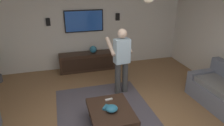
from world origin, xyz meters
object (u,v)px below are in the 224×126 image
bowl (112,108)px  wall_speaker_right (48,22)px  tv (84,21)px  coffee_table (111,114)px  media_console (87,61)px  person_standing (122,58)px  vase_round (93,49)px  remote_white (109,99)px  wall_speaker_left (118,17)px  book (109,108)px

bowl → wall_speaker_right: bearing=18.6°
bowl → tv: bearing=0.1°
coffee_table → wall_speaker_right: 3.45m
media_console → person_standing: bearing=20.3°
coffee_table → media_console: media_console is taller
media_console → person_standing: 1.84m
tv → bowl: size_ratio=5.07×
coffee_table → vase_round: vase_round is taller
vase_round → person_standing: bearing=-166.2°
person_standing → remote_white: size_ratio=10.93×
tv → remote_white: 2.93m
tv → person_standing: 2.02m
media_console → tv: tv is taller
coffee_table → wall_speaker_left: wall_speaker_left is taller
bowl → remote_white: bowl is taller
person_standing → remote_white: (-0.87, 0.54, -0.52)m
coffee_table → person_standing: (1.19, -0.59, 0.64)m
coffee_table → media_console: bearing=0.1°
tv → vase_round: (-0.25, -0.20, -0.84)m
tv → person_standing: (-1.85, -0.60, -0.56)m
person_standing → vase_round: person_standing is taller
coffee_table → vase_round: size_ratio=4.55×
coffee_table → person_standing: 1.47m
wall_speaker_right → wall_speaker_left: bearing=-90.0°
remote_white → wall_speaker_right: bearing=103.7°
tv → wall_speaker_left: (0.01, -1.06, 0.07)m
vase_round → wall_speaker_left: (0.26, -0.86, 0.91)m
remote_white → book: bearing=-111.2°
bowl → wall_speaker_left: bearing=-18.8°
wall_speaker_left → media_console: bearing=103.4°
media_console → bowl: media_console is taller
vase_round → wall_speaker_right: (0.26, 1.24, 0.86)m
wall_speaker_left → wall_speaker_right: wall_speaker_left is taller
coffee_table → person_standing: size_ratio=0.61×
media_console → wall_speaker_right: wall_speaker_right is taller
bowl → wall_speaker_left: 3.46m
media_console → remote_white: (-2.48, -0.05, 0.14)m
bowl → vase_round: vase_round is taller
person_standing → vase_round: bearing=6.8°
book → wall_speaker_right: (3.04, 1.02, 1.11)m
coffee_table → vase_round: bearing=-4.1°
tv → remote_white: bearing=1.1°
tv → person_standing: size_ratio=0.71×
media_console → wall_speaker_left: bearing=103.4°
media_console → wall_speaker_left: size_ratio=7.73×
bowl → vase_round: (2.84, -0.19, 0.21)m
coffee_table → media_console: 2.79m
book → tv: bearing=-51.3°
coffee_table → wall_speaker_right: wall_speaker_right is taller
remote_white → vase_round: (2.47, -0.15, 0.25)m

